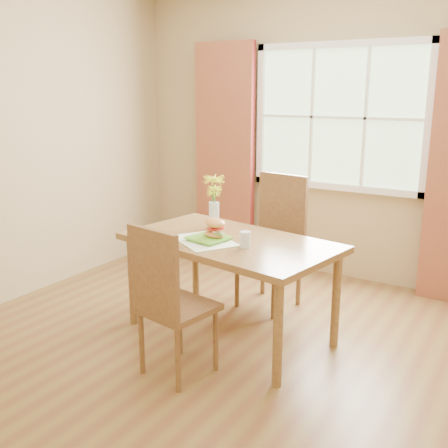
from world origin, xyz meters
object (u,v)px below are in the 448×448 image
chair_far (276,234)px  water_glass (245,240)px  dining_table (230,249)px  chair_near (167,297)px  flower_vase (214,196)px  croissant_sandwich (215,228)px

chair_far → water_glass: bearing=-69.8°
chair_far → water_glass: size_ratio=9.93×
dining_table → chair_near: (-0.01, -0.70, -0.12)m
water_glass → flower_vase: 0.59m
chair_near → croissant_sandwich: (-0.06, 0.63, 0.28)m
croissant_sandwich → chair_near: bearing=-59.1°
croissant_sandwich → flower_vase: bearing=148.4°
croissant_sandwich → water_glass: size_ratio=2.02×
dining_table → croissant_sandwich: croissant_sandwich is taller
chair_far → flower_vase: (-0.28, -0.50, 0.38)m
dining_table → croissant_sandwich: 0.19m
croissant_sandwich → water_glass: (0.27, -0.05, -0.03)m
dining_table → flower_vase: flower_vase is taller
chair_near → croissant_sandwich: chair_near is taller
dining_table → flower_vase: 0.47m
dining_table → water_glass: 0.26m
chair_near → chair_far: size_ratio=0.90×
chair_near → croissant_sandwich: size_ratio=4.45×
chair_near → flower_vase: 1.04m
dining_table → chair_near: size_ratio=1.64×
dining_table → chair_far: bearing=98.4°
chair_far → dining_table: bearing=-82.9°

